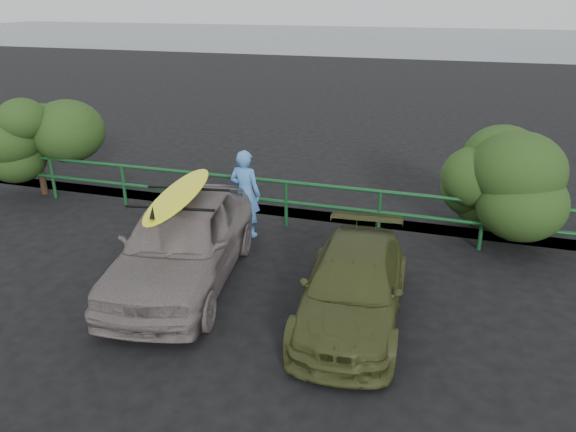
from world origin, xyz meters
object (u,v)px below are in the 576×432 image
sedan (183,241)px  guardrail (243,199)px  olive_vehicle (353,287)px  surfboard (179,194)px  man (245,194)px

sedan → guardrail: bearing=82.0°
olive_vehicle → surfboard: (-3.04, 0.31, 1.07)m
guardrail → surfboard: 3.12m
guardrail → man: (0.35, -0.70, 0.39)m
guardrail → olive_vehicle: (3.12, -3.23, 0.02)m
olive_vehicle → man: man is taller
guardrail → olive_vehicle: olive_vehicle is taller
sedan → olive_vehicle: size_ratio=1.20×
sedan → olive_vehicle: bearing=-15.3°
olive_vehicle → man: (-2.77, 2.53, 0.37)m
man → olive_vehicle: bearing=143.5°
sedan → olive_vehicle: sedan is taller
sedan → olive_vehicle: (3.04, -0.31, -0.22)m
sedan → man: size_ratio=2.45×
man → surfboard: 2.34m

